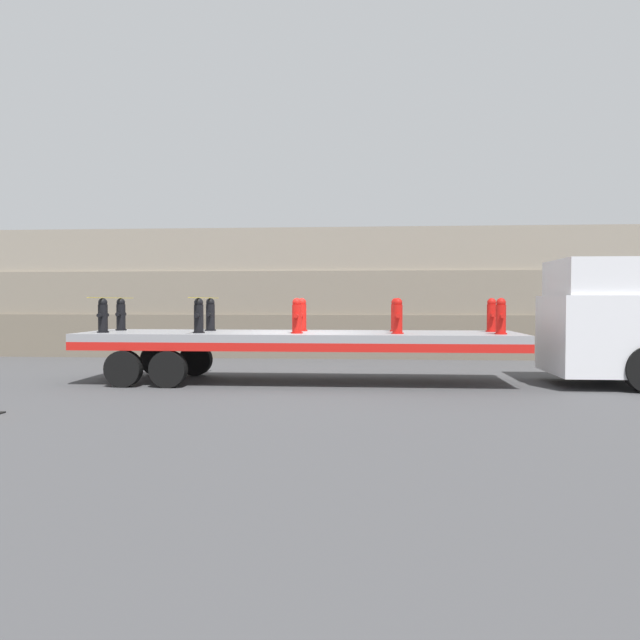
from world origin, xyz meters
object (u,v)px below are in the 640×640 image
at_px(truck_cab, 609,323).
at_px(fire_hydrant_red_far_3, 396,315).
at_px(fire_hydrant_black_far_1, 210,315).
at_px(fire_hydrant_black_near_1, 199,316).
at_px(fire_hydrant_red_near_2, 297,316).
at_px(fire_hydrant_black_near_0, 103,316).
at_px(fire_hydrant_red_far_2, 302,315).
at_px(fire_hydrant_red_far_4, 492,315).
at_px(flatbed_trailer, 280,340).
at_px(fire_hydrant_red_near_3, 398,316).
at_px(fire_hydrant_black_far_0, 121,315).
at_px(fire_hydrant_red_near_4, 501,317).

distance_m(truck_cab, fire_hydrant_red_far_3, 5.15).
distance_m(fire_hydrant_black_far_1, fire_hydrant_red_far_3, 4.85).
relative_size(fire_hydrant_black_near_1, fire_hydrant_red_near_2, 1.00).
relative_size(fire_hydrant_black_near_0, fire_hydrant_red_far_2, 1.00).
bearing_deg(fire_hydrant_red_near_2, fire_hydrant_black_near_0, 180.00).
xyz_separation_m(fire_hydrant_red_far_2, fire_hydrant_red_far_4, (4.85, 0.00, 0.00)).
xyz_separation_m(truck_cab, flatbed_trailer, (-8.03, 0.00, -0.47)).
bearing_deg(fire_hydrant_black_near_0, fire_hydrant_red_near_3, 0.00).
xyz_separation_m(fire_hydrant_red_near_3, fire_hydrant_red_far_4, (2.43, 1.13, 0.00)).
relative_size(fire_hydrant_black_far_0, fire_hydrant_red_near_4, 1.00).
xyz_separation_m(fire_hydrant_black_near_1, fire_hydrant_red_far_3, (4.85, 1.13, 0.00)).
bearing_deg(fire_hydrant_black_near_1, fire_hydrant_black_far_1, 90.00).
bearing_deg(fire_hydrant_red_near_2, fire_hydrant_red_far_4, 13.11).
bearing_deg(flatbed_trailer, fire_hydrant_red_near_3, -10.95).
bearing_deg(fire_hydrant_black_near_1, fire_hydrant_black_near_0, 180.00).
bearing_deg(fire_hydrant_black_far_1, flatbed_trailer, -16.28).
distance_m(fire_hydrant_black_far_0, fire_hydrant_red_far_2, 4.85).
bearing_deg(fire_hydrant_red_far_4, fire_hydrant_red_far_2, 180.00).
xyz_separation_m(fire_hydrant_black_far_0, fire_hydrant_red_far_2, (4.85, 0.00, 0.00)).
xyz_separation_m(truck_cab, fire_hydrant_black_near_1, (-9.96, -0.56, 0.15)).
relative_size(fire_hydrant_black_near_0, fire_hydrant_red_near_2, 1.00).
distance_m(fire_hydrant_black_far_1, fire_hydrant_red_near_4, 7.36).
bearing_deg(fire_hydrant_black_far_1, fire_hydrant_black_far_0, 180.00).
height_order(fire_hydrant_red_near_2, fire_hydrant_red_near_3, same).
bearing_deg(fire_hydrant_black_far_0, fire_hydrant_red_near_4, -6.64).
bearing_deg(fire_hydrant_red_near_3, fire_hydrant_red_near_4, 0.00).
height_order(fire_hydrant_red_near_4, fire_hydrant_red_far_4, same).
distance_m(truck_cab, fire_hydrant_red_far_2, 7.56).
xyz_separation_m(fire_hydrant_red_near_3, fire_hydrant_red_far_3, (0.00, 1.13, 0.00)).
height_order(truck_cab, fire_hydrant_black_far_0, truck_cab).
height_order(fire_hydrant_red_far_3, fire_hydrant_red_near_4, same).
distance_m(fire_hydrant_red_near_3, fire_hydrant_red_far_3, 1.13).
bearing_deg(fire_hydrant_red_far_3, fire_hydrant_black_far_1, 180.00).
xyz_separation_m(fire_hydrant_black_far_0, fire_hydrant_red_near_2, (4.85, -1.13, 0.00)).
distance_m(fire_hydrant_red_near_2, fire_hydrant_red_far_3, 2.68).
height_order(fire_hydrant_red_near_2, fire_hydrant_red_far_3, same).
height_order(fire_hydrant_black_far_1, fire_hydrant_red_far_2, same).
bearing_deg(fire_hydrant_black_far_0, fire_hydrant_red_far_4, 0.00).
height_order(truck_cab, fire_hydrant_black_far_1, truck_cab).
bearing_deg(fire_hydrant_red_near_2, fire_hydrant_black_near_1, 180.00).
height_order(flatbed_trailer, fire_hydrant_red_far_4, fire_hydrant_red_far_4).
height_order(fire_hydrant_black_far_0, fire_hydrant_red_near_4, same).
bearing_deg(fire_hydrant_red_far_3, fire_hydrant_black_far_0, 180.00).
bearing_deg(truck_cab, fire_hydrant_red_near_4, -168.13).
bearing_deg(fire_hydrant_red_near_4, fire_hydrant_red_far_2, 166.89).
bearing_deg(fire_hydrant_black_far_1, truck_cab, -3.24).
bearing_deg(fire_hydrant_red_far_2, fire_hydrant_black_far_1, 180.00).
bearing_deg(flatbed_trailer, fire_hydrant_black_near_0, -172.62).
height_order(fire_hydrant_black_near_0, fire_hydrant_red_near_4, same).
xyz_separation_m(fire_hydrant_red_near_2, fire_hydrant_red_near_4, (4.85, 0.00, 0.00)).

